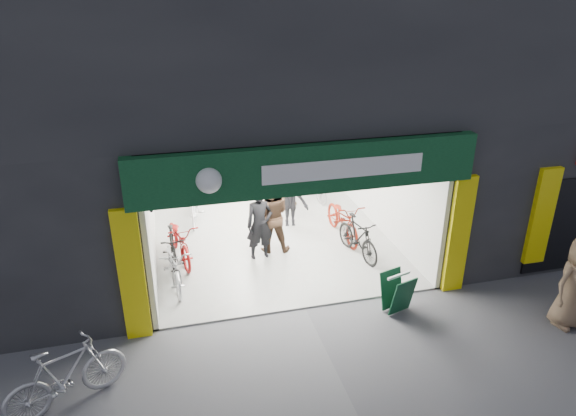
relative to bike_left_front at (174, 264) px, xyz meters
name	(u,v)px	position (x,y,z in m)	size (l,w,h in m)	color
ground	(306,309)	(2.50, -1.60, -0.49)	(60.00, 60.00, 0.00)	#56565B
building	(288,56)	(3.41, 3.39, 3.82)	(17.00, 10.27, 8.00)	#232326
bike_left_front	(174,264)	(0.00, 0.00, 0.00)	(0.66, 1.88, 0.99)	#A8A8AD
bike_left_midfront	(173,252)	(0.00, 0.53, 0.02)	(0.49, 1.72, 1.04)	black
bike_left_midback	(180,240)	(0.18, 1.10, 0.02)	(0.68, 1.96, 1.03)	maroon
bike_left_back	(194,200)	(0.70, 3.22, 0.11)	(0.56, 2.00, 1.20)	silver
bike_right_front	(358,237)	(4.30, 0.19, 0.02)	(0.48, 1.70, 1.02)	black
bike_right_mid	(343,219)	(4.30, 1.24, 0.03)	(0.69, 1.99, 1.04)	maroon
bike_right_back	(313,182)	(4.30, 3.92, 0.03)	(0.50, 1.76, 1.05)	#AEADB2
parked_bike	(65,376)	(-1.78, -3.15, 0.07)	(0.53, 1.88, 1.13)	#B6B6BB
customer_a	(260,224)	(2.03, 0.68, 0.41)	(0.66, 0.43, 1.80)	black
customer_b	(271,215)	(2.36, 0.98, 0.46)	(0.93, 0.72, 1.91)	#3C281B
customer_c	(290,201)	(3.16, 2.17, 0.25)	(0.97, 0.56, 1.50)	black
customer_d	(290,179)	(3.48, 3.52, 0.37)	(1.02, 0.42, 1.73)	#846C4C
pedestrian_near	(575,283)	(7.25, -3.31, 0.43)	(0.90, 0.58, 1.84)	#8A6D50
sandwich_board	(397,292)	(4.24, -2.10, -0.05)	(0.65, 0.66, 0.81)	#0F3E24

